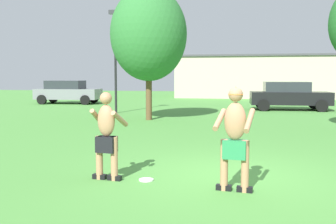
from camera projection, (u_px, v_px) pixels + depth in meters
ground_plane at (225, 176)px, 7.48m from camera, size 80.00×80.00×0.00m
player_with_cap at (235, 134)px, 6.43m from camera, size 0.68×0.64×1.75m
player_in_black at (107, 134)px, 7.17m from camera, size 0.62×0.59×1.63m
frisbee at (146, 180)px, 7.18m from camera, size 0.27×0.27×0.03m
car_black_near_post at (289, 95)px, 21.73m from camera, size 4.37×2.16×1.58m
car_gray_far_end at (68, 92)px, 26.69m from camera, size 4.39×2.21×1.58m
lamp_post at (115, 50)px, 19.78m from camera, size 0.60×0.24×5.21m
outbuilding_behind_lot at (255, 76)px, 34.83m from camera, size 14.14×6.44×3.67m
tree_left_field at (149, 34)px, 16.66m from camera, size 3.28×3.28×5.68m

